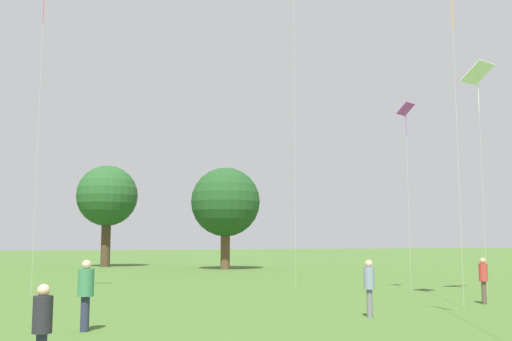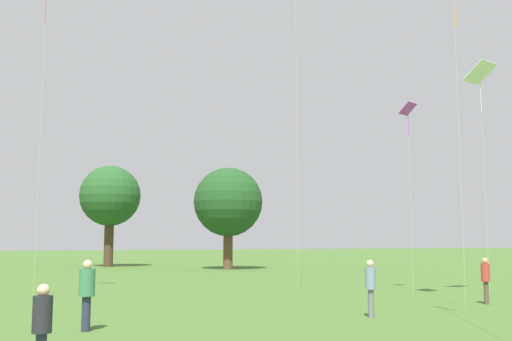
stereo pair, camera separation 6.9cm
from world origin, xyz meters
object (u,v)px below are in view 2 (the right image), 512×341
Objects in this scene: person_standing_4 at (371,283)px; person_standing_6 at (486,276)px; person_standing_0 at (87,289)px; distant_tree_3 at (110,197)px; distant_tree_0 at (228,202)px; kite_6 at (408,117)px; kite_1 at (46,0)px; kite_0 at (480,77)px; person_standing_5 at (42,323)px.

person_standing_6 is (5.90, 1.47, -0.03)m from person_standing_4.
person_standing_0 reaches higher than person_standing_4.
distant_tree_3 is at bearing 70.77° from person_standing_6.
person_standing_0 is 0.21× the size of distant_tree_0.
distant_tree_3 reaches higher than kite_6.
person_standing_6 is 28.76m from distant_tree_0.
kite_1 is 1.61× the size of kite_6.
kite_0 is 1.15× the size of kite_6.
person_standing_5 is 0.16× the size of kite_0.
distant_tree_3 is (8.86, 42.98, 5.22)m from person_standing_5.
person_standing_0 is 15.26m from kite_1.
person_standing_4 is at bearing 164.96° from person_standing_6.
distant_tree_0 is at bearing -48.02° from distant_tree_3.
distant_tree_3 is at bearing -154.41° from person_standing_4.
kite_6 is 0.93× the size of distant_tree_3.
kite_6 is at bearing -93.83° from person_standing_0.
distant_tree_3 is at bearing -52.02° from kite_6.
kite_0 is 3.38m from kite_6.
distant_tree_0 is (16.66, 34.32, 4.40)m from person_standing_5.
person_standing_0 is at bearing 154.29° from person_standing_6.
kite_0 reaches higher than distant_tree_3.
distant_tree_0 is at bearing -168.86° from person_standing_4.
person_standing_5 is 44.19m from distant_tree_3.
kite_6 is (15.83, 10.57, 6.75)m from person_standing_5.
kite_1 is 29.40m from distant_tree_3.
distant_tree_3 is (-7.80, 8.66, 0.82)m from distant_tree_0.
kite_1 is 16.34m from kite_6.
kite_1 reaches higher than person_standing_0.
kite_0 reaches higher than kite_6.
person_standing_0 is 38.93m from distant_tree_3.
person_standing_6 is 8.16m from kite_6.
kite_6 reaches higher than person_standing_6.
distant_tree_0 is 11.68m from distant_tree_3.
person_standing_6 is at bearing -80.16° from distant_tree_3.
distant_tree_0 is at bearing -63.88° from kite_1.
person_standing_4 is 11.91m from kite_0.
person_standing_5 is at bearing -115.90° from distant_tree_0.
kite_1 is at bearing 44.66° from person_standing_5.
kite_6 is at bearing 54.34° from person_standing_6.
kite_6 is (14.39, 5.47, 6.62)m from person_standing_0.
person_standing_0 is at bearing 32.24° from person_standing_5.
kite_6 reaches higher than distant_tree_0.
distant_tree_3 is (7.42, 37.88, 5.09)m from person_standing_0.
person_standing_5 is at bearing -101.65° from distant_tree_3.
kite_0 reaches higher than person_standing_4.
person_standing_5 is 0.19× the size of distant_tree_0.
person_standing_5 is 20.86m from kite_0.
person_standing_0 is 1.08× the size of person_standing_6.
kite_0 is at bearing -138.23° from kite_1.
distant_tree_0 is at bearing 22.19° from person_standing_5.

